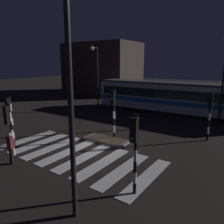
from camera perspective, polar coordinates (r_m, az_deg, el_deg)
The scene contains 17 objects.
ground_plane at distance 14.26m, azimuth -4.62°, elevation -8.64°, with size 120.00×120.00×0.00m, color black.
rail_near at distance 23.47m, azimuth 11.99°, elevation -0.29°, with size 80.00×0.12×0.03m, color #59595E.
rail_far at distance 24.78m, azimuth 13.22°, elevation 0.34°, with size 80.00×0.12×0.03m, color #59595E.
crosswalk_zebra at distance 13.02m, azimuth -9.50°, elevation -10.89°, with size 9.89×4.58×0.02m.
traffic_island at distance 14.87m, azimuth -1.56°, elevation -7.33°, with size 3.05×1.24×0.18m.
traffic_light_corner_far_right at distance 15.76m, azimuth 24.19°, elevation 0.75°, with size 0.36×0.42×3.36m.
traffic_light_median_centre at distance 14.59m, azimuth 0.39°, elevation 1.32°, with size 0.36×0.42×3.49m.
traffic_light_corner_near_right at distance 8.44m, azimuth 5.91°, elevation -8.17°, with size 0.36×0.42×3.31m.
traffic_light_corner_near_left at distance 14.88m, azimuth -25.17°, elevation -0.45°, with size 0.36×0.42×3.19m.
traffic_light_kerb_mid_left at distance 12.19m, azimuth -25.26°, elevation -3.08°, with size 0.36×0.42×3.22m.
street_lamp_trackside_right at distance 20.33m, azimuth 27.22°, elevation 9.74°, with size 0.44×1.21×7.30m.
street_lamp_near_kerb at distance 6.58m, azimuth -12.49°, elevation 7.61°, with size 0.44×1.21×7.32m.
street_lamp_trackside_left at distance 24.22m, azimuth -4.20°, elevation 10.80°, with size 0.44×1.21×6.88m.
tram at distance 23.29m, azimuth 16.66°, elevation 3.70°, with size 17.57×2.58×4.15m.
pedestrian_waiting_at_kerb at distance 12.59m, azimuth -24.89°, elevation -8.52°, with size 0.36×0.24×1.71m.
bollard_island_edge at distance 17.22m, azimuth -10.90°, elevation -3.10°, with size 0.12×0.12×1.11m.
building_backdrop at distance 39.07m, azimuth -2.56°, elevation 11.33°, with size 12.14×8.00×8.50m, color #382D28.
Camera 1 is at (8.23, -10.43, 5.18)m, focal length 35.02 mm.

